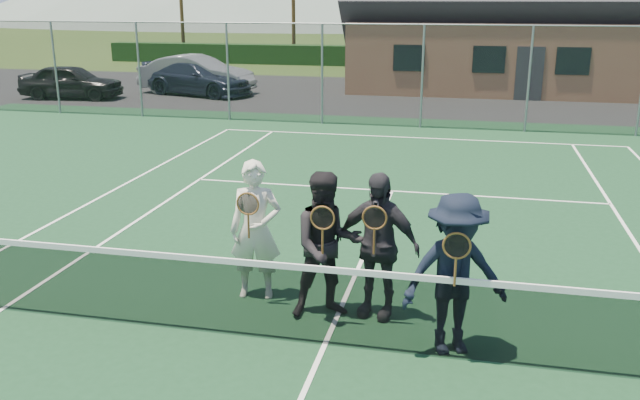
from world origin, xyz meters
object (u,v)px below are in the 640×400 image
object	(u,v)px
car_a	(71,82)
car_c	(199,78)
player_a	(256,230)
player_c	(377,245)
player_b	(327,245)
player_d	(455,275)
car_b	(197,75)
tennis_net	(325,302)

from	to	relation	value
car_a	car_c	bearing A→B (deg)	-71.24
player_a	player_c	size ratio (longest dim) A/B	1.00
player_a	player_b	distance (m)	1.06
car_c	player_d	xyz separation A→B (m)	(10.54, -18.55, 0.27)
car_c	player_c	xyz separation A→B (m)	(9.61, -17.83, 0.27)
car_b	tennis_net	xyz separation A→B (m)	(9.42, -19.15, -0.22)
car_b	player_d	distance (m)	21.83
player_b	player_d	world-z (taller)	same
tennis_net	player_c	bearing A→B (deg)	63.74
player_c	car_c	bearing A→B (deg)	118.31
car_b	player_a	distance (m)	19.87
player_a	player_b	bearing A→B (deg)	-18.49
player_a	tennis_net	bearing A→B (deg)	-43.86
car_b	car_c	distance (m)	0.51
car_a	player_c	xyz separation A→B (m)	(13.98, -15.83, 0.27)
car_a	car_b	world-z (taller)	car_b
car_c	tennis_net	xyz separation A→B (m)	(9.17, -18.73, -0.12)
car_a	player_a	distance (m)	19.96
player_a	player_c	bearing A→B (deg)	-7.24
player_a	player_b	size ratio (longest dim) A/B	1.00
car_a	player_c	distance (m)	21.12
car_b	player_c	xyz separation A→B (m)	(9.86, -18.26, 0.16)
player_a	player_d	distance (m)	2.68
car_b	player_c	world-z (taller)	player_c
player_b	player_c	world-z (taller)	same
car_a	player_b	size ratio (longest dim) A/B	2.13
car_a	tennis_net	xyz separation A→B (m)	(13.54, -16.73, -0.11)
player_d	car_c	bearing A→B (deg)	119.62
car_c	player_b	size ratio (longest dim) A/B	2.51
player_b	player_d	size ratio (longest dim) A/B	1.00
car_b	player_c	size ratio (longest dim) A/B	2.56
player_b	tennis_net	bearing A→B (deg)	-79.85
car_b	player_b	bearing A→B (deg)	-147.72
car_a	player_a	world-z (taller)	player_a
player_d	player_b	bearing A→B (deg)	159.04
car_b	player_d	bearing A→B (deg)	-144.86
car_c	player_a	size ratio (longest dim) A/B	2.51
car_c	player_a	bearing A→B (deg)	-138.64
car_a	player_b	xyz separation A→B (m)	(13.40, -15.97, 0.27)
tennis_net	player_a	world-z (taller)	player_a
car_a	player_b	world-z (taller)	player_b
car_a	car_c	world-z (taller)	car_c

